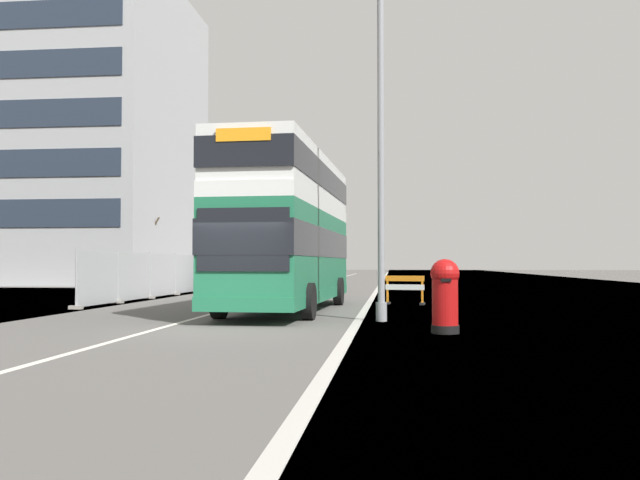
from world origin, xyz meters
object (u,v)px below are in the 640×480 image
at_px(car_oncoming_near, 237,273).
at_px(car_receding_mid, 273,270).
at_px(red_pillar_postbox, 445,293).
at_px(lamppost_foreground, 381,146).
at_px(roadworks_barrier, 405,287).
at_px(double_decker_bus, 289,229).

height_order(car_oncoming_near, car_receding_mid, car_receding_mid).
xyz_separation_m(red_pillar_postbox, car_receding_mid, (-9.26, 30.59, 0.16)).
xyz_separation_m(lamppost_foreground, roadworks_barrier, (0.73, 7.34, -3.97)).
xyz_separation_m(lamppost_foreground, car_receding_mid, (-7.83, 27.71, -3.56)).
relative_size(red_pillar_postbox, roadworks_barrier, 1.08).
relative_size(double_decker_bus, lamppost_foreground, 1.17).
bearing_deg(roadworks_barrier, car_oncoming_near, 129.53).
bearing_deg(roadworks_barrier, red_pillar_postbox, -86.09).
bearing_deg(double_decker_bus, lamppost_foreground, -50.53).
bearing_deg(red_pillar_postbox, car_receding_mid, 106.83).
relative_size(lamppost_foreground, roadworks_barrier, 6.48).
height_order(double_decker_bus, car_oncoming_near, double_decker_bus).
relative_size(car_oncoming_near, car_receding_mid, 0.96).
distance_m(double_decker_bus, car_receding_mid, 24.56).
distance_m(double_decker_bus, car_oncoming_near, 15.25).
distance_m(roadworks_barrier, car_oncoming_near, 13.81).
bearing_deg(lamppost_foreground, double_decker_bus, 129.47).
xyz_separation_m(double_decker_bus, red_pillar_postbox, (4.46, -6.56, -1.74)).
height_order(lamppost_foreground, roadworks_barrier, lamppost_foreground).
distance_m(lamppost_foreground, car_receding_mid, 29.02).
xyz_separation_m(red_pillar_postbox, roadworks_barrier, (-0.70, 10.21, -0.25)).
xyz_separation_m(double_decker_bus, car_receding_mid, (-4.80, 24.03, -1.58)).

